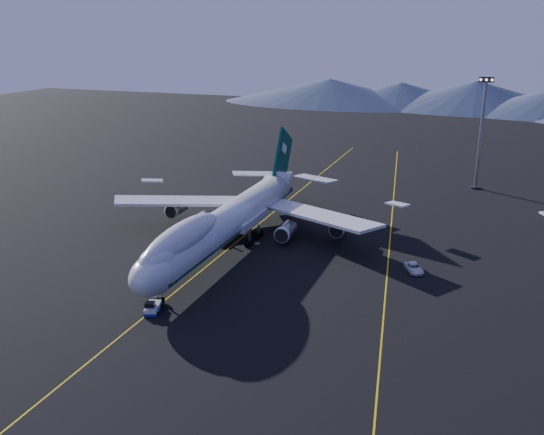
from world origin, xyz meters
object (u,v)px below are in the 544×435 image
(pushback_tug, at_px, (153,308))
(service_van, at_px, (414,268))
(boeing_747, at_px, (228,220))
(floodlight_mast, at_px, (481,133))

(pushback_tug, xyz_separation_m, service_van, (35.67, 30.02, 0.17))
(pushback_tug, height_order, service_van, pushback_tug)
(boeing_747, height_order, pushback_tug, boeing_747)
(pushback_tug, distance_m, floodlight_mast, 105.40)
(service_van, bearing_deg, boeing_747, 154.85)
(boeing_747, height_order, floodlight_mast, floodlight_mast)
(boeing_747, xyz_separation_m, floodlight_mast, (43.87, 65.37, 9.15))
(boeing_747, relative_size, floodlight_mast, 2.45)
(boeing_747, bearing_deg, floodlight_mast, 56.14)
(pushback_tug, relative_size, service_van, 0.86)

